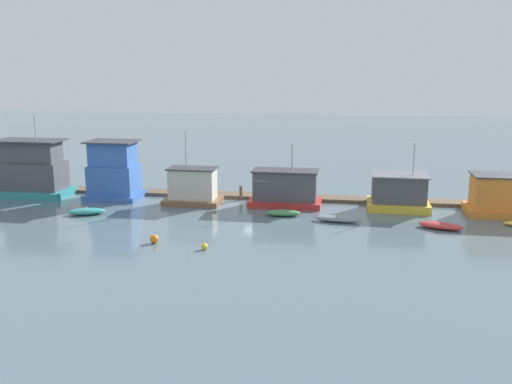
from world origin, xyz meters
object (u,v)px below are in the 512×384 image
Objects in this scene: houseboat_yellow at (399,193)px; dinghy_grey at (337,219)px; houseboat_brown at (193,187)px; houseboat_red at (285,189)px; houseboat_orange at (507,196)px; mooring_post_far_left at (241,193)px; houseboat_blue at (114,172)px; mooring_post_near_left at (297,192)px; dinghy_teal at (86,211)px; houseboat_teal at (32,171)px; dinghy_green at (283,213)px; buoy_orange at (154,239)px; buoy_yellow at (204,246)px; dinghy_red at (441,226)px.

houseboat_yellow is 7.51m from dinghy_grey.
houseboat_brown is 8.56m from houseboat_red.
houseboat_orange is 4.85× the size of mooring_post_far_left.
houseboat_blue is 17.63m from mooring_post_near_left.
dinghy_teal is at bearing -146.24° from houseboat_brown.
houseboat_teal is 2.58× the size of dinghy_green.
mooring_post_near_left is 3.12× the size of buoy_orange.
buoy_orange is at bearing -122.00° from mooring_post_near_left.
houseboat_orange is at bearing 10.46° from dinghy_green.
houseboat_teal reaches higher than mooring_post_far_left.
buoy_yellow is at bearing -108.29° from mooring_post_near_left.
houseboat_brown is 1.99× the size of dinghy_teal.
mooring_post_near_left reaches higher than dinghy_teal.
dinghy_teal is at bearing -166.61° from houseboat_yellow.
houseboat_brown is 9.71m from mooring_post_near_left.
dinghy_green reaches higher than dinghy_grey.
mooring_post_near_left is (-12.03, 7.17, 0.73)m from dinghy_red.
houseboat_orange is 18.25m from mooring_post_near_left.
buoy_yellow is (-8.99, -8.82, -0.02)m from dinghy_grey.
houseboat_teal reaches higher than mooring_post_near_left.
mooring_post_far_left reaches higher than dinghy_grey.
houseboat_orange reaches higher than dinghy_red.
houseboat_brown is at bearing -179.29° from houseboat_orange.
houseboat_yellow reaches higher than buoy_orange.
houseboat_brown is 14.69× the size of buoy_yellow.
dinghy_green is at bearing -157.33° from houseboat_yellow.
dinghy_red is 7.96× the size of buoy_yellow.
mooring_post_far_left is 2.15× the size of buoy_orange.
houseboat_red is at bearing 19.81° from dinghy_teal.
houseboat_blue is 0.82× the size of houseboat_brown.
houseboat_teal is 1.22× the size of houseboat_red.
houseboat_red is at bearing 156.55° from dinghy_red.
houseboat_red is 14.16m from dinghy_red.
dinghy_teal reaches higher than dinghy_red.
buoy_orange reaches higher than dinghy_green.
buoy_orange is at bearing -38.92° from dinghy_teal.
dinghy_grey is 12.59m from buoy_yellow.
houseboat_brown is at bearing -167.14° from mooring_post_near_left.
mooring_post_far_left is at bearing 131.34° from dinghy_green.
houseboat_yellow is 6.75m from dinghy_red.
houseboat_brown is 2.21× the size of dinghy_green.
dinghy_green is 5.38m from mooring_post_near_left.
mooring_post_near_left is (17.52, 1.19, -1.57)m from houseboat_blue.
mooring_post_near_left reaches higher than dinghy_red.
buoy_yellow is (0.30, -15.22, -0.45)m from mooring_post_far_left.
dinghy_teal is 0.93× the size of dinghy_red.
buoy_orange is (-21.00, -7.20, 0.06)m from dinghy_red.
houseboat_blue is 12.39m from mooring_post_far_left.
houseboat_yellow is 1.53× the size of dinghy_grey.
mooring_post_near_left is at bearing 3.28° from houseboat_teal.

